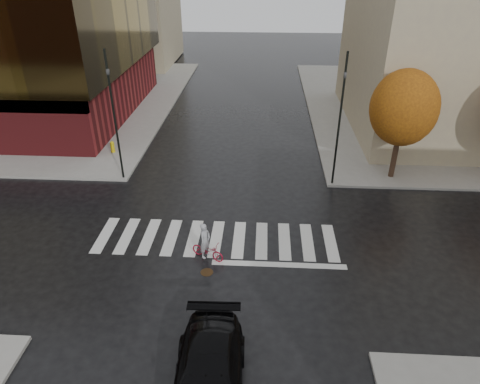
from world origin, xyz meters
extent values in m
plane|color=black|center=(0.00, 0.00, 0.00)|extent=(120.00, 120.00, 0.00)
cube|color=gray|center=(-21.00, 21.00, 0.07)|extent=(30.00, 30.00, 0.15)
cube|color=gray|center=(21.00, 21.00, 0.07)|extent=(30.00, 30.00, 0.15)
cube|color=silver|center=(0.00, 0.50, 0.01)|extent=(12.00, 3.00, 0.01)
cylinder|color=#302215|center=(10.00, 7.40, 1.55)|extent=(0.32, 0.32, 2.80)
ellipsoid|color=#A95D10|center=(10.00, 7.40, 4.47)|extent=(3.80, 3.80, 4.37)
imported|color=black|center=(0.67, -8.03, 0.79)|extent=(2.39, 5.54, 1.59)
imported|color=maroon|center=(-0.22, -1.00, 0.42)|extent=(1.70, 1.19, 0.85)
imported|color=#9DA0A5|center=(-0.32, -1.00, 0.97)|extent=(0.64, 0.74, 1.72)
cylinder|color=black|center=(-6.30, 6.30, 3.94)|extent=(0.12, 0.12, 7.58)
imported|color=black|center=(-6.30, 6.30, 6.69)|extent=(0.20, 0.17, 0.95)
cylinder|color=black|center=(6.30, 6.30, 3.95)|extent=(0.12, 0.12, 7.60)
imported|color=black|center=(6.30, 6.30, 6.70)|extent=(0.20, 0.22, 0.95)
cylinder|color=gold|center=(-8.09, 9.91, 0.47)|extent=(0.26, 0.26, 0.65)
sphere|color=gold|center=(-8.09, 9.91, 0.80)|extent=(0.28, 0.28, 0.28)
cylinder|color=#3F2B16|center=(-0.15, -2.00, 0.01)|extent=(0.57, 0.57, 0.01)
camera|label=1|loc=(2.13, -16.32, 12.23)|focal=32.00mm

